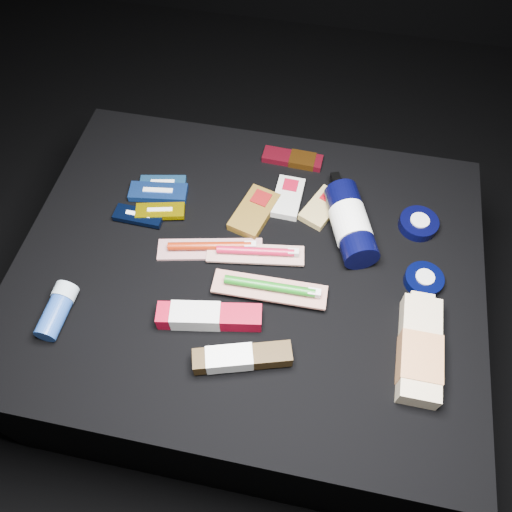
% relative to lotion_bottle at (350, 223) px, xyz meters
% --- Properties ---
extents(ground, '(3.00, 3.00, 0.00)m').
position_rel_lotion_bottle_xyz_m(ground, '(-0.20, -0.12, -0.44)').
color(ground, black).
rests_on(ground, ground).
extents(cloth_table, '(0.98, 0.78, 0.40)m').
position_rel_lotion_bottle_xyz_m(cloth_table, '(-0.20, -0.12, -0.24)').
color(cloth_table, black).
rests_on(cloth_table, ground).
extents(luna_bar_0, '(0.11, 0.06, 0.01)m').
position_rel_lotion_bottle_xyz_m(luna_bar_0, '(-0.44, 0.05, -0.03)').
color(luna_bar_0, '#2667AD').
rests_on(luna_bar_0, cloth_table).
extents(luna_bar_1, '(0.14, 0.07, 0.02)m').
position_rel_lotion_bottle_xyz_m(luna_bar_1, '(-0.44, 0.02, -0.03)').
color(luna_bar_1, '#1B4299').
rests_on(luna_bar_1, cloth_table).
extents(luna_bar_2, '(0.11, 0.04, 0.01)m').
position_rel_lotion_bottle_xyz_m(luna_bar_2, '(-0.46, -0.05, -0.03)').
color(luna_bar_2, black).
rests_on(luna_bar_2, cloth_table).
extents(luna_bar_3, '(0.11, 0.06, 0.01)m').
position_rel_lotion_bottle_xyz_m(luna_bar_3, '(-0.42, -0.03, -0.02)').
color(luna_bar_3, '#B69E00').
rests_on(luna_bar_3, cloth_table).
extents(clif_bar_0, '(0.10, 0.14, 0.02)m').
position_rel_lotion_bottle_xyz_m(clif_bar_0, '(-0.21, 0.02, -0.03)').
color(clif_bar_0, brown).
rests_on(clif_bar_0, cloth_table).
extents(clif_bar_1, '(0.06, 0.12, 0.02)m').
position_rel_lotion_bottle_xyz_m(clif_bar_1, '(-0.14, 0.07, -0.03)').
color(clif_bar_1, '#B9BAB3').
rests_on(clif_bar_1, cloth_table).
extents(clif_bar_2, '(0.10, 0.12, 0.02)m').
position_rel_lotion_bottle_xyz_m(clif_bar_2, '(-0.06, 0.06, -0.03)').
color(clif_bar_2, '#A0894D').
rests_on(clif_bar_2, cloth_table).
extents(power_bar, '(0.14, 0.05, 0.02)m').
position_rel_lotion_bottle_xyz_m(power_bar, '(-0.15, 0.19, -0.03)').
color(power_bar, maroon).
rests_on(power_bar, cloth_table).
extents(lotion_bottle, '(0.13, 0.24, 0.08)m').
position_rel_lotion_bottle_xyz_m(lotion_bottle, '(0.00, 0.00, 0.00)').
color(lotion_bottle, black).
rests_on(lotion_bottle, cloth_table).
extents(cream_tin_upper, '(0.08, 0.08, 0.03)m').
position_rel_lotion_bottle_xyz_m(cream_tin_upper, '(0.15, 0.05, -0.03)').
color(cream_tin_upper, black).
rests_on(cream_tin_upper, cloth_table).
extents(cream_tin_lower, '(0.08, 0.08, 0.02)m').
position_rel_lotion_bottle_xyz_m(cream_tin_lower, '(0.16, -0.09, -0.03)').
color(cream_tin_lower, black).
rests_on(cream_tin_lower, cloth_table).
extents(bodywash_bottle, '(0.08, 0.22, 0.05)m').
position_rel_lotion_bottle_xyz_m(bodywash_bottle, '(0.16, -0.26, -0.02)').
color(bodywash_bottle, beige).
rests_on(bodywash_bottle, cloth_table).
extents(deodorant_stick, '(0.05, 0.11, 0.05)m').
position_rel_lotion_bottle_xyz_m(deodorant_stick, '(-0.54, -0.31, -0.02)').
color(deodorant_stick, navy).
rests_on(deodorant_stick, cloth_table).
extents(toothbrush_pack_0, '(0.23, 0.10, 0.02)m').
position_rel_lotion_bottle_xyz_m(toothbrush_pack_0, '(-0.28, -0.10, -0.03)').
color(toothbrush_pack_0, beige).
rests_on(toothbrush_pack_0, cloth_table).
extents(toothbrush_pack_1, '(0.21, 0.08, 0.02)m').
position_rel_lotion_bottle_xyz_m(toothbrush_pack_1, '(-0.18, -0.10, -0.02)').
color(toothbrush_pack_1, silver).
rests_on(toothbrush_pack_1, cloth_table).
extents(toothbrush_pack_2, '(0.23, 0.06, 0.03)m').
position_rel_lotion_bottle_xyz_m(toothbrush_pack_2, '(-0.14, -0.18, -0.01)').
color(toothbrush_pack_2, '#BEB5B0').
rests_on(toothbrush_pack_2, cloth_table).
extents(toothpaste_carton_red, '(0.21, 0.08, 0.04)m').
position_rel_lotion_bottle_xyz_m(toothpaste_carton_red, '(-0.25, -0.26, -0.02)').
color(toothpaste_carton_red, maroon).
rests_on(toothpaste_carton_red, cloth_table).
extents(toothpaste_carton_green, '(0.19, 0.09, 0.04)m').
position_rel_lotion_bottle_xyz_m(toothpaste_carton_green, '(-0.17, -0.34, -0.02)').
color(toothpaste_carton_green, '#30210C').
rests_on(toothpaste_carton_green, cloth_table).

